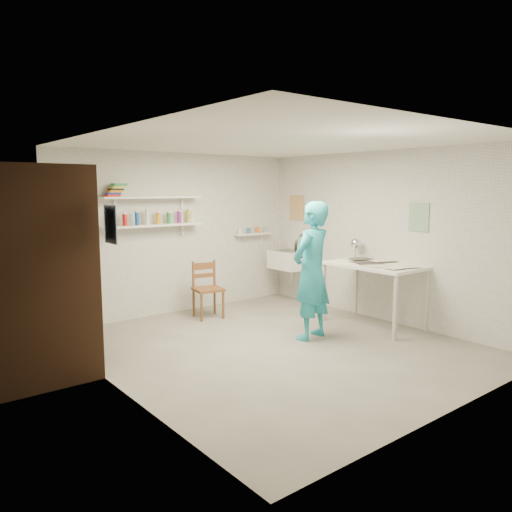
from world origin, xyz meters
TOP-DOWN VIEW (x-y plane):
  - floor at (0.00, 0.00)m, footprint 4.00×4.50m
  - ceiling at (0.00, 0.00)m, footprint 4.00×4.50m
  - wall_back at (0.00, 2.26)m, footprint 4.00×0.02m
  - wall_front at (0.00, -2.26)m, footprint 4.00×0.02m
  - wall_left at (-2.01, 0.00)m, footprint 0.02×4.50m
  - wall_right at (2.01, 0.00)m, footprint 0.02×4.50m
  - doorway_recess at (-1.99, 1.05)m, footprint 0.02×0.90m
  - corridor_box at (-2.70, 1.05)m, footprint 1.40×1.50m
  - door_lintel at (-1.97, 1.05)m, footprint 0.06×1.05m
  - door_jamb_near at (-1.97, 0.55)m, footprint 0.06×0.10m
  - door_jamb_far at (-1.97, 1.55)m, footprint 0.06×0.10m
  - shelf_lower at (-0.50, 2.13)m, footprint 1.50×0.22m
  - shelf_upper at (-0.50, 2.13)m, footprint 1.50×0.22m
  - ledge_shelf at (1.35, 2.17)m, footprint 0.70×0.14m
  - poster_left at (-1.99, 0.05)m, footprint 0.01×0.28m
  - poster_right_a at (1.99, 1.80)m, footprint 0.01×0.34m
  - poster_right_b at (1.99, -0.55)m, footprint 0.01×0.30m
  - belfast_sink at (1.75, 1.70)m, footprint 0.48×0.60m
  - man at (0.56, -0.01)m, footprint 0.70×0.53m
  - wall_clock at (0.60, 0.21)m, footprint 0.31×0.10m
  - wooden_chair at (0.09, 1.63)m, footprint 0.46×0.44m
  - work_table at (1.64, -0.13)m, footprint 0.77×1.29m
  - desk_lamp at (1.85, 0.39)m, footprint 0.16×0.16m
  - spray_cans at (-0.50, 2.13)m, footprint 1.29×0.06m
  - book_stack at (-1.05, 2.13)m, footprint 0.28×0.14m
  - ledge_pots at (1.35, 2.17)m, footprint 0.48×0.07m
  - papers at (1.64, -0.13)m, footprint 0.30×0.22m

SIDE VIEW (x-z plane):
  - floor at x=0.00m, z-range -0.02..0.00m
  - wooden_chair at x=0.09m, z-range 0.00..0.84m
  - work_table at x=1.64m, z-range 0.00..0.86m
  - belfast_sink at x=1.75m, z-range 0.55..0.85m
  - man at x=0.56m, z-range 0.00..1.72m
  - papers at x=1.64m, z-range 0.86..0.89m
  - doorway_recess at x=-1.99m, z-range 0.00..2.00m
  - door_jamb_near at x=-1.97m, z-range 0.00..2.00m
  - door_jamb_far at x=-1.97m, z-range 0.00..2.00m
  - corridor_box at x=-2.70m, z-range 0.00..2.10m
  - desk_lamp at x=1.85m, z-range 1.00..1.16m
  - ledge_shelf at x=1.35m, z-range 1.11..1.14m
  - wall_clock at x=0.60m, z-range 0.99..1.30m
  - ledge_pots at x=1.35m, z-range 1.14..1.22m
  - wall_back at x=0.00m, z-range 0.00..2.40m
  - wall_front at x=0.00m, z-range 0.00..2.40m
  - wall_left at x=-2.01m, z-range 0.00..2.40m
  - wall_right at x=2.01m, z-range 0.00..2.40m
  - shelf_lower at x=-0.50m, z-range 1.34..1.36m
  - spray_cans at x=-0.50m, z-range 1.36..1.53m
  - poster_right_b at x=1.99m, z-range 1.31..1.69m
  - poster_left at x=-1.99m, z-range 1.37..1.73m
  - poster_right_a at x=1.99m, z-range 1.34..1.76m
  - shelf_upper at x=-0.50m, z-range 1.74..1.76m
  - book_stack at x=-1.05m, z-range 1.77..1.93m
  - door_lintel at x=-1.97m, z-range 2.00..2.10m
  - ceiling at x=0.00m, z-range 2.40..2.42m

